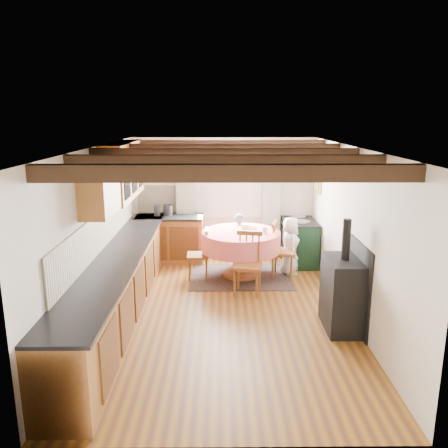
{
  "coord_description": "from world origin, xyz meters",
  "views": [
    {
      "loc": [
        -0.05,
        -6.13,
        2.83
      ],
      "look_at": [
        0.0,
        0.8,
        1.15
      ],
      "focal_mm": 36.26,
      "sensor_mm": 36.0,
      "label": 1
    }
  ],
  "objects_px": {
    "chair_left": "(198,254)",
    "cast_iron_stove": "(344,275)",
    "aga_range": "(299,242)",
    "chair_near": "(247,264)",
    "chair_right": "(284,250)",
    "child_far": "(239,240)",
    "child_right": "(290,246)",
    "cup": "(265,231)",
    "dining_table": "(241,255)"
  },
  "relations": [
    {
      "from": "dining_table",
      "to": "child_far",
      "type": "bearing_deg",
      "value": 91.44
    },
    {
      "from": "chair_left",
      "to": "child_right",
      "type": "relative_size",
      "value": 0.86
    },
    {
      "from": "cast_iron_stove",
      "to": "cup",
      "type": "xyz_separation_m",
      "value": [
        -0.87,
        1.9,
        0.12
      ]
    },
    {
      "from": "child_right",
      "to": "cup",
      "type": "height_order",
      "value": "child_right"
    },
    {
      "from": "child_right",
      "to": "dining_table",
      "type": "bearing_deg",
      "value": 95.25
    },
    {
      "from": "chair_left",
      "to": "chair_near",
      "type": "bearing_deg",
      "value": 47.14
    },
    {
      "from": "dining_table",
      "to": "cup",
      "type": "xyz_separation_m",
      "value": [
        0.41,
        -0.1,
        0.46
      ]
    },
    {
      "from": "chair_left",
      "to": "child_far",
      "type": "bearing_deg",
      "value": 130.07
    },
    {
      "from": "cast_iron_stove",
      "to": "dining_table",
      "type": "bearing_deg",
      "value": 122.43
    },
    {
      "from": "aga_range",
      "to": "cast_iron_stove",
      "type": "relative_size",
      "value": 0.62
    },
    {
      "from": "chair_left",
      "to": "chair_right",
      "type": "height_order",
      "value": "chair_right"
    },
    {
      "from": "chair_near",
      "to": "cup",
      "type": "height_order",
      "value": "chair_near"
    },
    {
      "from": "chair_left",
      "to": "cast_iron_stove",
      "type": "relative_size",
      "value": 0.6
    },
    {
      "from": "aga_range",
      "to": "child_far",
      "type": "distance_m",
      "value": 1.19
    },
    {
      "from": "chair_near",
      "to": "aga_range",
      "type": "bearing_deg",
      "value": 67.37
    },
    {
      "from": "chair_right",
      "to": "child_far",
      "type": "distance_m",
      "value": 0.98
    },
    {
      "from": "dining_table",
      "to": "cast_iron_stove",
      "type": "xyz_separation_m",
      "value": [
        1.28,
        -2.01,
        0.34
      ]
    },
    {
      "from": "chair_right",
      "to": "cast_iron_stove",
      "type": "xyz_separation_m",
      "value": [
        0.52,
        -2.02,
        0.26
      ]
    },
    {
      "from": "dining_table",
      "to": "aga_range",
      "type": "distance_m",
      "value": 1.39
    },
    {
      "from": "dining_table",
      "to": "chair_left",
      "type": "distance_m",
      "value": 0.76
    },
    {
      "from": "child_right",
      "to": "cup",
      "type": "bearing_deg",
      "value": 113.7
    },
    {
      "from": "child_far",
      "to": "chair_left",
      "type": "bearing_deg",
      "value": 53.63
    },
    {
      "from": "chair_right",
      "to": "cup",
      "type": "xyz_separation_m",
      "value": [
        -0.35,
        -0.11,
        0.38
      ]
    },
    {
      "from": "chair_near",
      "to": "cast_iron_stove",
      "type": "xyz_separation_m",
      "value": [
        1.21,
        -1.22,
        0.25
      ]
    },
    {
      "from": "chair_left",
      "to": "cup",
      "type": "xyz_separation_m",
      "value": [
        1.17,
        -0.05,
        0.43
      ]
    },
    {
      "from": "dining_table",
      "to": "aga_range",
      "type": "bearing_deg",
      "value": 32.99
    },
    {
      "from": "chair_left",
      "to": "chair_right",
      "type": "distance_m",
      "value": 1.52
    },
    {
      "from": "cast_iron_stove",
      "to": "chair_near",
      "type": "bearing_deg",
      "value": 134.7
    },
    {
      "from": "chair_right",
      "to": "dining_table",
      "type": "bearing_deg",
      "value": 105.81
    },
    {
      "from": "chair_near",
      "to": "chair_right",
      "type": "distance_m",
      "value": 1.05
    },
    {
      "from": "child_right",
      "to": "cast_iron_stove",
      "type": "bearing_deg",
      "value": -175.53
    },
    {
      "from": "chair_near",
      "to": "child_far",
      "type": "relative_size",
      "value": 0.98
    },
    {
      "from": "child_right",
      "to": "chair_near",
      "type": "bearing_deg",
      "value": 133.85
    },
    {
      "from": "chair_left",
      "to": "cup",
      "type": "height_order",
      "value": "cup"
    },
    {
      "from": "chair_right",
      "to": "aga_range",
      "type": "xyz_separation_m",
      "value": [
        0.41,
        0.75,
        -0.06
      ]
    },
    {
      "from": "child_far",
      "to": "cup",
      "type": "distance_m",
      "value": 0.9
    },
    {
      "from": "cast_iron_stove",
      "to": "cup",
      "type": "relative_size",
      "value": 14.8
    },
    {
      "from": "dining_table",
      "to": "cup",
      "type": "relative_size",
      "value": 13.43
    },
    {
      "from": "aga_range",
      "to": "child_far",
      "type": "relative_size",
      "value": 0.91
    },
    {
      "from": "chair_left",
      "to": "child_right",
      "type": "height_order",
      "value": "child_right"
    },
    {
      "from": "chair_left",
      "to": "chair_right",
      "type": "bearing_deg",
      "value": 91.01
    },
    {
      "from": "chair_left",
      "to": "aga_range",
      "type": "xyz_separation_m",
      "value": [
        1.93,
        0.81,
        -0.02
      ]
    },
    {
      "from": "cast_iron_stove",
      "to": "cup",
      "type": "height_order",
      "value": "cast_iron_stove"
    },
    {
      "from": "chair_right",
      "to": "chair_near",
      "type": "bearing_deg",
      "value": 154.31
    },
    {
      "from": "aga_range",
      "to": "cup",
      "type": "xyz_separation_m",
      "value": [
        -0.76,
        -0.86,
        0.45
      ]
    },
    {
      "from": "aga_range",
      "to": "chair_right",
      "type": "bearing_deg",
      "value": -118.47
    },
    {
      "from": "dining_table",
      "to": "cast_iron_stove",
      "type": "distance_m",
      "value": 2.4
    },
    {
      "from": "cast_iron_stove",
      "to": "child_far",
      "type": "height_order",
      "value": "cast_iron_stove"
    },
    {
      "from": "chair_right",
      "to": "child_far",
      "type": "xyz_separation_m",
      "value": [
        -0.78,
        0.6,
        0.02
      ]
    },
    {
      "from": "chair_near",
      "to": "cup",
      "type": "xyz_separation_m",
      "value": [
        0.34,
        0.69,
        0.37
      ]
    }
  ]
}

